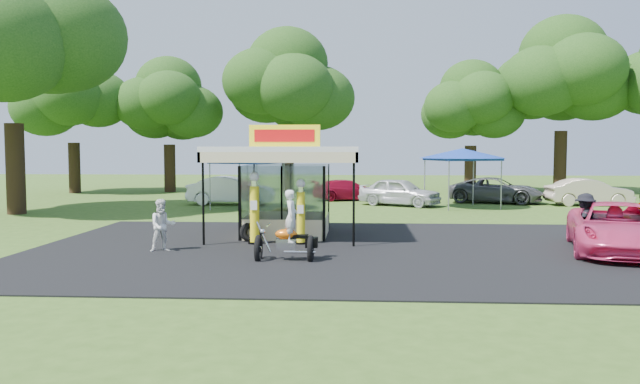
# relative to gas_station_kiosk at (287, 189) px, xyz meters

# --- Properties ---
(ground) EXTENTS (120.00, 120.00, 0.00)m
(ground) POSITION_rel_gas_station_kiosk_xyz_m (2.00, -4.99, -1.78)
(ground) COLOR #36571B
(ground) RESTS_ON ground
(asphalt_apron) EXTENTS (20.00, 14.00, 0.04)m
(asphalt_apron) POSITION_rel_gas_station_kiosk_xyz_m (2.00, -2.99, -1.76)
(asphalt_apron) COLOR black
(asphalt_apron) RESTS_ON ground
(gas_station_kiosk) EXTENTS (5.40, 5.40, 4.18)m
(gas_station_kiosk) POSITION_rel_gas_station_kiosk_xyz_m (0.00, 0.00, 0.00)
(gas_station_kiosk) COLOR white
(gas_station_kiosk) RESTS_ON ground
(gas_pump_left) EXTENTS (0.47, 0.47, 2.51)m
(gas_pump_left) POSITION_rel_gas_station_kiosk_xyz_m (-0.86, -2.17, -0.58)
(gas_pump_left) COLOR black
(gas_pump_left) RESTS_ON ground
(gas_pump_right) EXTENTS (0.42, 0.42, 2.27)m
(gas_pump_right) POSITION_rel_gas_station_kiosk_xyz_m (0.73, -2.10, -0.69)
(gas_pump_right) COLOR black
(gas_pump_right) RESTS_ON ground
(motorcycle) EXTENTS (1.84, 0.88, 2.19)m
(motorcycle) POSITION_rel_gas_station_kiosk_xyz_m (0.67, -5.24, -0.93)
(motorcycle) COLOR black
(motorcycle) RESTS_ON ground
(spare_tires) EXTENTS (0.89, 0.67, 0.72)m
(spare_tires) POSITION_rel_gas_station_kiosk_xyz_m (-1.09, -1.60, -1.43)
(spare_tires) COLOR black
(spare_tires) RESTS_ON ground
(kiosk_car) EXTENTS (2.82, 1.13, 0.96)m
(kiosk_car) POSITION_rel_gas_station_kiosk_xyz_m (-0.00, 2.21, -1.30)
(kiosk_car) COLOR yellow
(kiosk_car) RESTS_ON ground
(pink_sedan) EXTENTS (4.07, 6.28, 1.61)m
(pink_sedan) POSITION_rel_gas_station_kiosk_xyz_m (10.84, -3.26, -0.98)
(pink_sedan) COLOR #EA3F7A
(pink_sedan) RESTS_ON ground
(spectator_west) EXTENTS (1.03, 0.96, 1.70)m
(spectator_west) POSITION_rel_gas_station_kiosk_xyz_m (-3.56, -3.82, -0.93)
(spectator_west) COLOR white
(spectator_west) RESTS_ON ground
(spectator_east_a) EXTENTS (1.34, 1.33, 1.85)m
(spectator_east_a) POSITION_rel_gas_station_kiosk_xyz_m (10.15, -2.45, -0.86)
(spectator_east_a) COLOR black
(spectator_east_a) RESTS_ON ground
(bg_car_a) EXTENTS (5.10, 1.86, 1.67)m
(bg_car_a) POSITION_rel_gas_station_kiosk_xyz_m (-4.78, 13.00, -0.95)
(bg_car_a) COLOR white
(bg_car_a) RESTS_ON ground
(bg_car_b) EXTENTS (4.87, 2.87, 1.32)m
(bg_car_b) POSITION_rel_gas_station_kiosk_xyz_m (2.06, 16.42, -1.12)
(bg_car_b) COLOR maroon
(bg_car_b) RESTS_ON ground
(bg_car_c) EXTENTS (5.09, 3.91, 1.62)m
(bg_car_c) POSITION_rel_gas_station_kiosk_xyz_m (5.11, 12.89, -0.97)
(bg_car_c) COLOR silver
(bg_car_c) RESTS_ON ground
(bg_car_d) EXTENTS (6.13, 4.28, 1.55)m
(bg_car_d) POSITION_rel_gas_station_kiosk_xyz_m (11.11, 15.15, -1.01)
(bg_car_d) COLOR #545456
(bg_car_d) RESTS_ON ground
(bg_car_e) EXTENTS (4.83, 1.90, 1.57)m
(bg_car_e) POSITION_rel_gas_station_kiosk_xyz_m (16.12, 13.74, -1.00)
(bg_car_e) COLOR beige
(bg_car_e) RESTS_ON ground
(tent_west) EXTENTS (4.51, 4.51, 3.15)m
(tent_west) POSITION_rel_gas_station_kiosk_xyz_m (-3.34, 10.46, 1.07)
(tent_west) COLOR gray
(tent_west) RESTS_ON ground
(tent_east) EXTENTS (4.76, 4.76, 3.33)m
(tent_east) POSITION_rel_gas_station_kiosk_xyz_m (8.50, 11.96, 1.23)
(tent_east) COLOR gray
(tent_east) RESTS_ON ground
(oak_far_a) EXTENTS (8.86, 8.86, 10.51)m
(oak_far_a) POSITION_rel_gas_station_kiosk_xyz_m (-18.41, 21.93, 4.90)
(oak_far_a) COLOR black
(oak_far_a) RESTS_ON ground
(oak_far_b) EXTENTS (8.41, 8.41, 10.03)m
(oak_far_b) POSITION_rel_gas_station_kiosk_xyz_m (-11.65, 23.48, 4.62)
(oak_far_b) COLOR black
(oak_far_b) RESTS_ON ground
(oak_far_c) EXTENTS (10.12, 10.12, 11.93)m
(oak_far_c) POSITION_rel_gas_station_kiosk_xyz_m (-2.51, 22.76, 5.79)
(oak_far_c) COLOR black
(oak_far_c) RESTS_ON ground
(oak_far_d) EXTENTS (8.26, 8.26, 9.83)m
(oak_far_d) POSITION_rel_gas_station_kiosk_xyz_m (11.32, 25.19, 4.49)
(oak_far_d) COLOR black
(oak_far_d) RESTS_ON ground
(oak_far_e) EXTENTS (10.81, 10.81, 12.87)m
(oak_far_e) POSITION_rel_gas_station_kiosk_xyz_m (17.86, 24.49, 6.43)
(oak_far_e) COLOR black
(oak_far_e) RESTS_ON ground
(oak_near) EXTENTS (11.76, 11.76, 13.54)m
(oak_near) POSITION_rel_gas_station_kiosk_xyz_m (-14.59, 7.17, 6.70)
(oak_near) COLOR black
(oak_near) RESTS_ON ground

